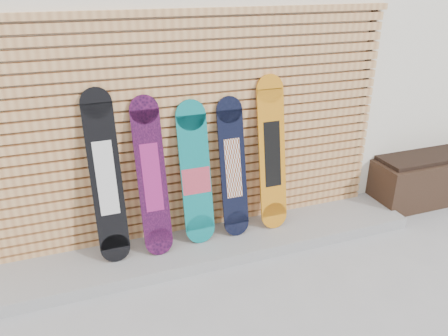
# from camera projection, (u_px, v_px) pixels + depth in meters

# --- Properties ---
(ground) EXTENTS (80.00, 80.00, 0.00)m
(ground) POSITION_uv_depth(u_px,v_px,m) (234.00, 291.00, 3.85)
(ground) COLOR #99989B
(ground) RESTS_ON ground
(building) EXTENTS (12.00, 5.00, 3.60)m
(building) POSITION_uv_depth(u_px,v_px,m) (180.00, 31.00, 6.28)
(building) COLOR white
(building) RESTS_ON ground
(concrete_step) EXTENTS (4.60, 0.70, 0.12)m
(concrete_step) POSITION_uv_depth(u_px,v_px,m) (196.00, 247.00, 4.37)
(concrete_step) COLOR gray
(concrete_step) RESTS_ON ground
(slat_wall) EXTENTS (4.26, 0.08, 2.29)m
(slat_wall) POSITION_uv_depth(u_px,v_px,m) (184.00, 130.00, 4.15)
(slat_wall) COLOR tan
(slat_wall) RESTS_ON ground
(planter_box) EXTENTS (1.34, 0.56, 0.60)m
(planter_box) POSITION_uv_depth(u_px,v_px,m) (424.00, 178.00, 5.28)
(planter_box) COLOR black
(planter_box) RESTS_ON ground
(snowboard_0) EXTENTS (0.27, 0.33, 1.58)m
(snowboard_0) POSITION_uv_depth(u_px,v_px,m) (106.00, 178.00, 3.86)
(snowboard_0) COLOR black
(snowboard_0) RESTS_ON concrete_step
(snowboard_1) EXTENTS (0.27, 0.36, 1.48)m
(snowboard_1) POSITION_uv_depth(u_px,v_px,m) (152.00, 178.00, 4.00)
(snowboard_1) COLOR black
(snowboard_1) RESTS_ON concrete_step
(snowboard_2) EXTENTS (0.29, 0.30, 1.39)m
(snowboard_2) POSITION_uv_depth(u_px,v_px,m) (196.00, 175.00, 4.17)
(snowboard_2) COLOR #0C7275
(snowboard_2) RESTS_ON concrete_step
(snowboard_3) EXTENTS (0.26, 0.30, 1.39)m
(snowboard_3) POSITION_uv_depth(u_px,v_px,m) (233.00, 168.00, 4.29)
(snowboard_3) COLOR black
(snowboard_3) RESTS_ON concrete_step
(snowboard_4) EXTENTS (0.28, 0.30, 1.57)m
(snowboard_4) POSITION_uv_depth(u_px,v_px,m) (272.00, 154.00, 4.39)
(snowboard_4) COLOR orange
(snowboard_4) RESTS_ON concrete_step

